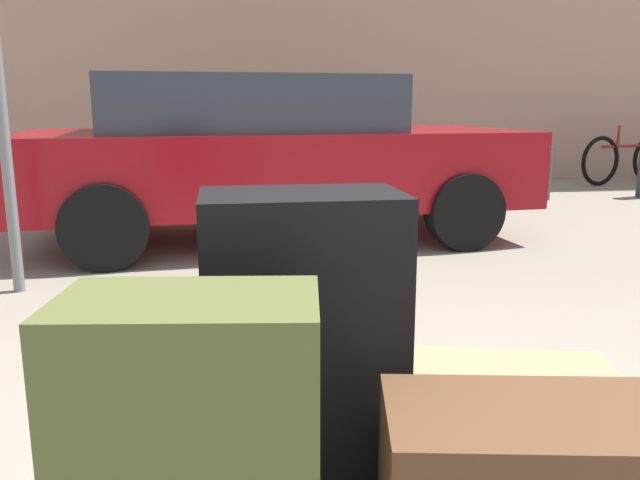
{
  "coord_description": "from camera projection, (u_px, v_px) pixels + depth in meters",
  "views": [
    {
      "loc": [
        -0.35,
        -1.2,
        1.21
      ],
      "look_at": [
        0.0,
        1.2,
        0.69
      ],
      "focal_mm": 36.35,
      "sensor_mm": 36.0,
      "label": 1
    }
  ],
  "objects": [
    {
      "name": "suitcase_black_stacked_top",
      "position": [
        303.0,
        348.0,
        1.41
      ],
      "size": [
        0.42,
        0.27,
        0.69
      ],
      "primitive_type": "cube",
      "rotation": [
        0.0,
        0.0,
        0.01
      ],
      "color": "black",
      "rests_on": "luggage_cart"
    },
    {
      "name": "suitcase_olive_front_right",
      "position": [
        194.0,
        471.0,
        1.03
      ],
      "size": [
        0.42,
        0.29,
        0.58
      ],
      "primitive_type": "cube",
      "rotation": [
        0.0,
        0.0,
        -0.12
      ],
      "color": "#4C5128",
      "rests_on": "luggage_cart"
    },
    {
      "name": "parked_car",
      "position": [
        270.0,
        153.0,
        5.72
      ],
      "size": [
        4.44,
        2.22,
        1.42
      ],
      "color": "maroon",
      "rests_on": "ground_plane"
    },
    {
      "name": "bicycle_leaning",
      "position": [
        626.0,
        159.0,
        9.61
      ],
      "size": [
        1.71,
        0.55,
        0.96
      ],
      "color": "black",
      "rests_on": "ground_plane"
    },
    {
      "name": "bollard_kerb_mid",
      "position": [
        543.0,
        174.0,
        8.06
      ],
      "size": [
        0.21,
        0.21,
        0.66
      ],
      "primitive_type": "cylinder",
      "color": "#383838",
      "rests_on": "ground_plane"
    },
    {
      "name": "suitcase_tan_rear_right",
      "position": [
        506.0,
        435.0,
        1.48
      ],
      "size": [
        0.63,
        0.55,
        0.25
      ],
      "primitive_type": "cube",
      "rotation": [
        0.0,
        0.0,
        -0.23
      ],
      "color": "#9E7F56",
      "rests_on": "luggage_cart"
    },
    {
      "name": "bollard_kerb_near",
      "position": [
        449.0,
        175.0,
        7.89
      ],
      "size": [
        0.21,
        0.21,
        0.66
      ],
      "primitive_type": "cylinder",
      "color": "#383838",
      "rests_on": "ground_plane"
    }
  ]
}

